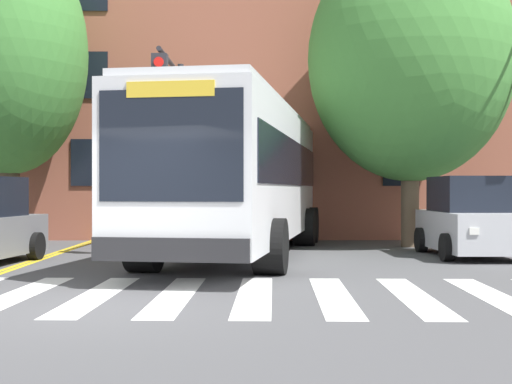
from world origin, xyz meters
TOP-DOWN VIEW (x-y plane):
  - ground_plane at (0.00, 0.00)m, footprint 120.00×120.00m
  - crosswalk at (0.93, 1.11)m, footprint 14.31×4.48m
  - lane_line_yellow_inner at (-2.67, 15.11)m, footprint 0.12×36.00m
  - lane_line_yellow_outer at (-2.51, 15.11)m, footprint 0.12×36.00m
  - city_bus at (1.89, 7.63)m, footprint 4.57×12.72m
  - car_silver_far_lane at (7.06, 7.02)m, footprint 1.92×3.65m
  - car_navy_behind_bus at (2.77, 16.09)m, footprint 2.46×5.21m
  - traffic_light_overhead at (0.11, 8.49)m, footprint 0.38×3.84m
  - street_tree_curbside_large at (6.32, 9.77)m, footprint 6.12×6.41m
  - street_tree_curbside_small at (-4.49, 10.30)m, footprint 5.46×5.79m
  - building_facade at (1.93, 16.82)m, footprint 35.07×9.40m

SIDE VIEW (x-z plane):
  - ground_plane at x=0.00m, z-range 0.00..0.00m
  - lane_line_yellow_inner at x=-2.67m, z-range 0.00..0.01m
  - lane_line_yellow_outer at x=-2.51m, z-range 0.00..0.01m
  - crosswalk at x=0.93m, z-range 0.00..0.01m
  - car_silver_far_lane at x=7.06m, z-range -0.08..1.75m
  - car_navy_behind_bus at x=2.77m, z-range -0.05..2.07m
  - city_bus at x=1.89m, z-range 0.17..3.58m
  - traffic_light_overhead at x=0.11m, z-range 0.93..5.85m
  - building_facade at x=1.93m, z-range 0.00..9.35m
  - street_tree_curbside_large at x=6.32m, z-range 0.86..9.14m
  - street_tree_curbside_small at x=-4.49m, z-range 0.95..9.43m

